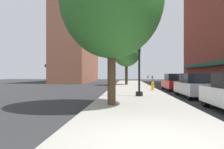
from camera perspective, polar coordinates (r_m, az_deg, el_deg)
ground_plane at (r=23.16m, az=15.77°, el=-3.91°), size 90.00×90.00×0.00m
sidewalk_slab at (r=23.71m, az=5.75°, el=-3.67°), size 4.80×50.00×0.12m
building_far_background at (r=43.50m, az=-9.71°, el=9.22°), size 6.80×18.00×17.12m
lamppost at (r=14.02m, az=7.64°, el=6.64°), size 0.48×0.48×5.90m
fire_hydrant at (r=18.94m, az=11.34°, el=-3.21°), size 0.33×0.26×0.79m
parking_meter_near at (r=21.96m, az=11.22°, el=-1.64°), size 0.14×0.09×1.31m
parking_meter_far at (r=26.53m, az=10.04°, el=-1.36°), size 0.14×0.09×1.31m
tree_mid at (r=29.87m, az=4.05°, el=6.78°), size 4.19×4.19×7.41m
car_silver at (r=15.07m, az=22.05°, el=-2.94°), size 1.80×4.30×1.66m
car_red at (r=20.90m, az=17.01°, el=-2.11°), size 1.80×4.30×1.66m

